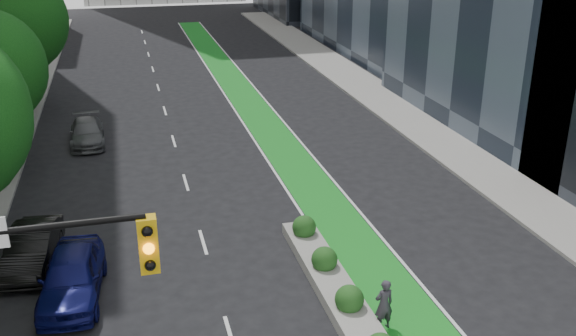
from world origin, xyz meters
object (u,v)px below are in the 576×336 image
parked_car_left_mid (32,248)px  parked_car_left_far (87,132)px  median_planter (338,289)px  parked_car_left_near (72,276)px  cyclist (384,305)px

parked_car_left_mid → parked_car_left_far: parked_car_left_mid is taller
median_planter → parked_car_left_near: parked_car_left_near is taller
parked_car_left_near → parked_car_left_far: 15.51m
parked_car_left_mid → parked_car_left_far: 13.12m
median_planter → parked_car_left_far: size_ratio=2.38×
cyclist → parked_car_left_far: 21.58m
cyclist → parked_car_left_mid: 12.40m
median_planter → parked_car_left_far: bearing=114.8°
cyclist → parked_car_left_near: (-9.04, 4.10, -0.05)m
median_planter → parked_car_left_far: (-8.21, 17.80, 0.25)m
median_planter → parked_car_left_near: (-8.24, 2.29, 0.41)m
parked_car_left_far → parked_car_left_near: bearing=-92.0°
cyclist → parked_car_left_far: size_ratio=0.38×
median_planter → parked_car_left_mid: parked_car_left_mid is taller
median_planter → parked_car_left_mid: size_ratio=2.45×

